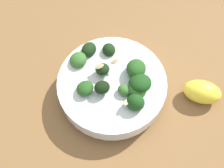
{
  "coord_description": "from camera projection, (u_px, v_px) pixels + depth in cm",
  "views": [
    {
      "loc": [
        4.25,
        19.31,
        50.93
      ],
      "look_at": [
        2.24,
        -5.56,
        4.0
      ],
      "focal_mm": 41.93,
      "sensor_mm": 36.0,
      "label": 1
    }
  ],
  "objects": [
    {
      "name": "bowl_of_broccoli",
      "position": [
        113.0,
        84.0,
        0.53
      ],
      "size": [
        22.03,
        22.03,
        9.53
      ],
      "color": "white",
      "rests_on": "ground_plane"
    },
    {
      "name": "ground_plane",
      "position": [
        125.0,
        119.0,
        0.56
      ],
      "size": [
        71.79,
        71.79,
        3.62
      ],
      "primitive_type": "cube",
      "color": "brown"
    },
    {
      "name": "lemon_wedge",
      "position": [
        202.0,
        92.0,
        0.54
      ],
      "size": [
        9.04,
        7.32,
        4.69
      ],
      "primitive_type": "ellipsoid",
      "rotation": [
        0.0,
        0.0,
        2.79
      ],
      "color": "yellow",
      "rests_on": "ground_plane"
    }
  ]
}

